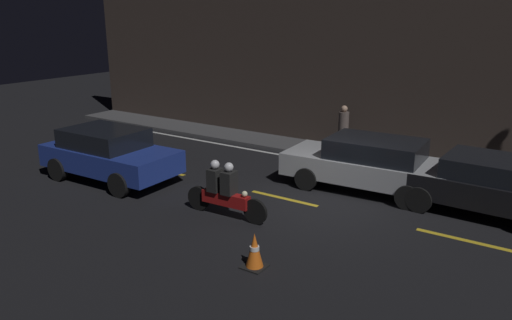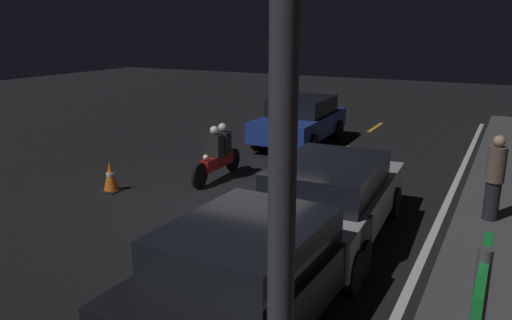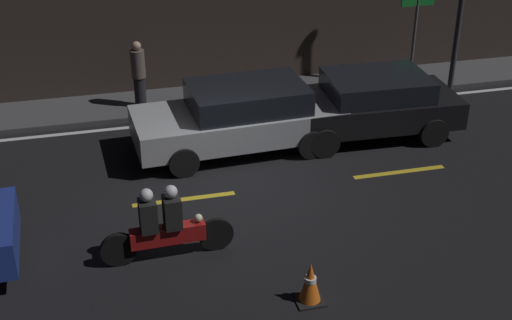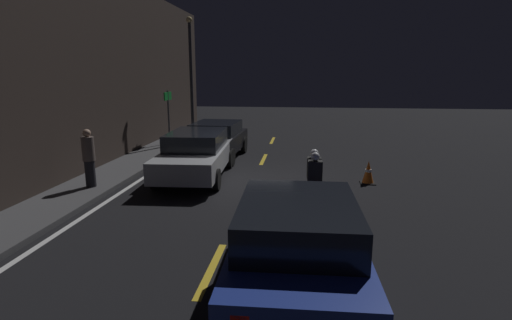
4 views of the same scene
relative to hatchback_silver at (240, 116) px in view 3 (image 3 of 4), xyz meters
name	(u,v)px [view 3 (image 3 of 4)]	position (x,y,z in m)	size (l,w,h in m)	color
ground_plane	(235,193)	(-0.56, -1.89, -0.78)	(56.00, 56.00, 0.00)	black
raised_curb	(195,100)	(-0.56, 2.75, -0.71)	(28.00, 1.65, 0.14)	#424244
lane_dash_c	(184,199)	(-1.56, -1.89, -0.77)	(2.00, 0.14, 0.01)	gold
lane_dash_d	(399,172)	(2.94, -1.89, -0.77)	(2.00, 0.14, 0.01)	gold
lane_solid_kerb	(202,120)	(-0.56, 1.67, -0.77)	(25.20, 0.14, 0.01)	silver
hatchback_silver	(240,116)	(0.00, 0.00, 0.00)	(4.57, 2.14, 1.46)	#9EA0A5
van_black	(369,103)	(2.99, 0.02, -0.02)	(4.10, 2.10, 1.40)	black
motorcycle	(163,225)	(-2.17, -3.71, -0.13)	(2.27, 0.38, 1.37)	black
traffic_cone_near	(310,282)	(-0.15, -5.39, -0.43)	(0.44, 0.44, 0.71)	black
pedestrian	(139,74)	(-1.92, 2.55, 0.20)	(0.34, 0.34, 1.64)	black
shop_sign	(416,17)	(5.28, 2.68, 1.05)	(0.90, 0.08, 2.40)	#4C4C51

